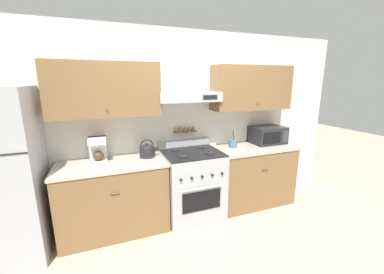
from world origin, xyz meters
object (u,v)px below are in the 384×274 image
object	(u,v)px
stove_range	(192,184)
utensil_crock	(233,143)
coffee_maker	(98,149)
microwave	(267,135)
tea_kettle	(147,150)

from	to	relation	value
stove_range	utensil_crock	bearing A→B (deg)	10.37
coffee_maker	microwave	distance (m)	2.50
coffee_maker	microwave	bearing A→B (deg)	-0.27
stove_range	coffee_maker	bearing A→B (deg)	172.35
stove_range	utensil_crock	world-z (taller)	utensil_crock
tea_kettle	utensil_crock	xyz separation A→B (m)	(1.28, 0.00, -0.02)
stove_range	utensil_crock	size ratio (longest dim) A/B	3.77
microwave	utensil_crock	size ratio (longest dim) A/B	1.86
stove_range	utensil_crock	distance (m)	0.87
tea_kettle	microwave	bearing A→B (deg)	0.54
tea_kettle	microwave	xyz separation A→B (m)	(1.91, 0.02, 0.05)
microwave	utensil_crock	world-z (taller)	utensil_crock
stove_range	microwave	bearing A→B (deg)	6.24
microwave	stove_range	bearing A→B (deg)	-173.76
tea_kettle	coffee_maker	size ratio (longest dim) A/B	0.83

